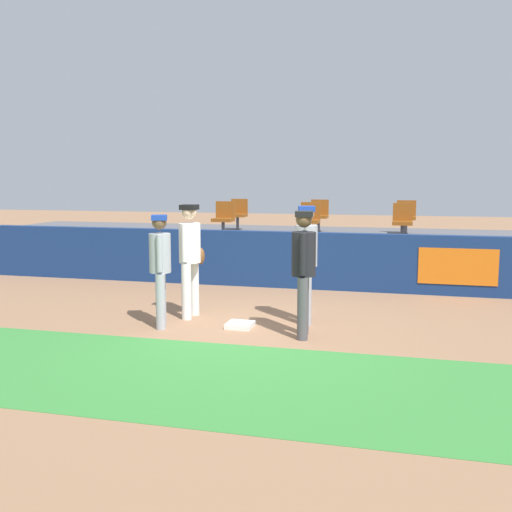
% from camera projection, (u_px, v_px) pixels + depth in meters
% --- Properties ---
extents(ground_plane, '(60.00, 60.00, 0.00)m').
position_uv_depth(ground_plane, '(254.00, 331.00, 9.02)').
color(ground_plane, '#936B4C').
extents(grass_foreground_strip, '(18.00, 2.80, 0.01)m').
position_uv_depth(grass_foreground_strip, '(206.00, 377.00, 6.89)').
color(grass_foreground_strip, '#388438').
rests_on(grass_foreground_strip, ground_plane).
extents(first_base, '(0.40, 0.40, 0.08)m').
position_uv_depth(first_base, '(240.00, 325.00, 9.20)').
color(first_base, white).
rests_on(first_base, ground_plane).
extents(player_fielder_home, '(0.37, 0.58, 1.88)m').
position_uv_depth(player_fielder_home, '(190.00, 253.00, 9.77)').
color(player_fielder_home, white).
rests_on(player_fielder_home, ground_plane).
extents(player_runner_visitor, '(0.43, 0.51, 1.88)m').
position_uv_depth(player_runner_visitor, '(306.00, 256.00, 9.38)').
color(player_runner_visitor, '#9EA3AD').
rests_on(player_runner_visitor, ground_plane).
extents(player_coach_visitor, '(0.43, 0.46, 1.75)m').
position_uv_depth(player_coach_visitor, '(160.00, 263.00, 9.12)').
color(player_coach_visitor, '#9EA3AD').
rests_on(player_coach_visitor, ground_plane).
extents(player_umpire, '(0.39, 0.51, 1.85)m').
position_uv_depth(player_umpire, '(304.00, 265.00, 8.53)').
color(player_umpire, '#4C4C51').
rests_on(player_umpire, ground_plane).
extents(field_wall, '(18.00, 0.26, 1.20)m').
position_uv_depth(field_wall, '(299.00, 260.00, 12.46)').
color(field_wall, navy).
rests_on(field_wall, ground_plane).
extents(bleacher_platform, '(18.00, 4.80, 0.92)m').
position_uv_depth(bleacher_platform, '(316.00, 252.00, 14.95)').
color(bleacher_platform, '#59595E').
rests_on(bleacher_platform, ground_plane).
extents(seat_back_right, '(0.48, 0.44, 0.84)m').
position_uv_depth(seat_back_right, '(406.00, 215.00, 14.93)').
color(seat_back_right, '#4C4C51').
rests_on(seat_back_right, bleacher_platform).
extents(seat_back_left, '(0.46, 0.44, 0.84)m').
position_uv_depth(seat_back_left, '(238.00, 213.00, 16.03)').
color(seat_back_left, '#4C4C51').
rests_on(seat_back_left, bleacher_platform).
extents(seat_back_center, '(0.47, 0.44, 0.84)m').
position_uv_depth(seat_back_center, '(319.00, 214.00, 15.48)').
color(seat_back_center, '#4C4C51').
rests_on(seat_back_center, bleacher_platform).
extents(seat_front_left, '(0.48, 0.44, 0.84)m').
position_uv_depth(seat_front_left, '(224.00, 217.00, 14.26)').
color(seat_front_left, '#4C4C51').
rests_on(seat_front_left, bleacher_platform).
extents(seat_front_center, '(0.46, 0.44, 0.84)m').
position_uv_depth(seat_front_center, '(310.00, 218.00, 13.74)').
color(seat_front_center, '#4C4C51').
rests_on(seat_front_center, bleacher_platform).
extents(seat_front_right, '(0.44, 0.44, 0.84)m').
position_uv_depth(seat_front_right, '(403.00, 220.00, 13.22)').
color(seat_front_right, '#4C4C51').
rests_on(seat_front_right, bleacher_platform).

